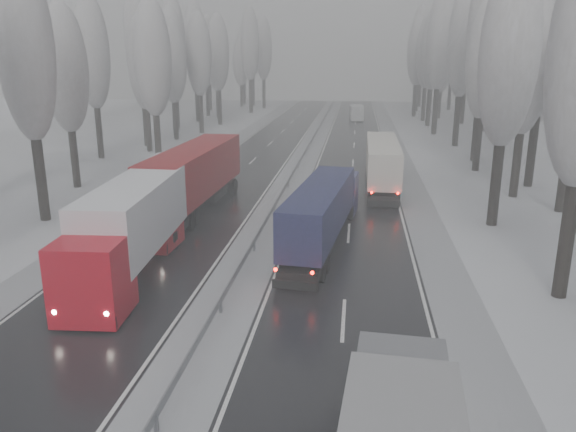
% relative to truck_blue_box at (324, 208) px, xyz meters
% --- Properties ---
extents(carriageway_right, '(7.50, 200.00, 0.03)m').
position_rel_truck_blue_box_xyz_m(carriageway_right, '(1.47, 8.13, -2.15)').
color(carriageway_right, black).
rests_on(carriageway_right, ground).
extents(carriageway_left, '(7.50, 200.00, 0.03)m').
position_rel_truck_blue_box_xyz_m(carriageway_left, '(-9.03, 8.13, -2.15)').
color(carriageway_left, black).
rests_on(carriageway_left, ground).
extents(median_slush, '(3.00, 200.00, 0.04)m').
position_rel_truck_blue_box_xyz_m(median_slush, '(-3.78, 8.13, -2.15)').
color(median_slush, '#A6A9AE').
rests_on(median_slush, ground).
extents(shoulder_right, '(2.40, 200.00, 0.04)m').
position_rel_truck_blue_box_xyz_m(shoulder_right, '(6.42, 8.13, -2.15)').
color(shoulder_right, '#A6A9AE').
rests_on(shoulder_right, ground).
extents(shoulder_left, '(2.40, 200.00, 0.04)m').
position_rel_truck_blue_box_xyz_m(shoulder_left, '(-13.98, 8.13, -2.15)').
color(shoulder_left, '#A6A9AE').
rests_on(shoulder_left, ground).
extents(median_guardrail, '(0.12, 200.00, 0.76)m').
position_rel_truck_blue_box_xyz_m(median_guardrail, '(-3.78, 8.12, -1.57)').
color(median_guardrail, slate).
rests_on(median_guardrail, ground).
extents(tree_18, '(3.60, 3.60, 16.58)m').
position_rel_truck_blue_box_xyz_m(tree_18, '(10.73, 5.17, 8.53)').
color(tree_18, black).
rests_on(tree_18, ground).
extents(tree_20, '(3.60, 3.60, 15.71)m').
position_rel_truck_blue_box_xyz_m(tree_20, '(14.12, 13.30, 7.98)').
color(tree_20, black).
rests_on(tree_20, ground).
extents(tree_21, '(3.60, 3.60, 18.62)m').
position_rel_truck_blue_box_xyz_m(tree_21, '(16.35, 17.30, 9.83)').
color(tree_21, black).
rests_on(tree_21, ground).
extents(tree_22, '(3.60, 3.60, 15.86)m').
position_rel_truck_blue_box_xyz_m(tree_22, '(13.25, 23.73, 8.08)').
color(tree_22, black).
rests_on(tree_22, ground).
extents(tree_23, '(3.60, 3.60, 13.55)m').
position_rel_truck_blue_box_xyz_m(tree_23, '(19.53, 27.73, 6.60)').
color(tree_23, black).
rests_on(tree_23, ground).
extents(tree_24, '(3.60, 3.60, 20.49)m').
position_rel_truck_blue_box_xyz_m(tree_24, '(14.12, 29.15, 11.02)').
color(tree_24, black).
rests_on(tree_24, ground).
extents(tree_25, '(3.60, 3.60, 19.44)m').
position_rel_truck_blue_box_xyz_m(tree_25, '(21.04, 33.15, 10.35)').
color(tree_25, black).
rests_on(tree_25, ground).
extents(tree_26, '(3.60, 3.60, 18.78)m').
position_rel_truck_blue_box_xyz_m(tree_26, '(13.79, 39.40, 9.94)').
color(tree_26, black).
rests_on(tree_26, ground).
extents(tree_27, '(3.60, 3.60, 17.62)m').
position_rel_truck_blue_box_xyz_m(tree_27, '(20.94, 43.40, 9.19)').
color(tree_27, black).
rests_on(tree_27, ground).
extents(tree_28, '(3.60, 3.60, 19.62)m').
position_rel_truck_blue_box_xyz_m(tree_28, '(12.56, 50.09, 10.47)').
color(tree_28, black).
rests_on(tree_28, ground).
extents(tree_29, '(3.60, 3.60, 18.11)m').
position_rel_truck_blue_box_xyz_m(tree_29, '(19.94, 54.09, 9.51)').
color(tree_29, black).
rests_on(tree_29, ground).
extents(tree_30, '(3.60, 3.60, 17.86)m').
position_rel_truck_blue_box_xyz_m(tree_30, '(12.79, 59.84, 9.35)').
color(tree_30, black).
rests_on(tree_30, ground).
extents(tree_31, '(3.60, 3.60, 18.58)m').
position_rel_truck_blue_box_xyz_m(tree_31, '(18.70, 63.84, 9.81)').
color(tree_31, black).
rests_on(tree_31, ground).
extents(tree_32, '(3.60, 3.60, 17.33)m').
position_rel_truck_blue_box_xyz_m(tree_32, '(12.85, 67.35, 9.01)').
color(tree_32, black).
rests_on(tree_32, ground).
extents(tree_33, '(3.60, 3.60, 14.33)m').
position_rel_truck_blue_box_xyz_m(tree_33, '(15.99, 71.35, 7.09)').
color(tree_33, black).
rests_on(tree_33, ground).
extents(tree_34, '(3.60, 3.60, 17.63)m').
position_rel_truck_blue_box_xyz_m(tree_34, '(11.96, 74.45, 9.20)').
color(tree_34, black).
rests_on(tree_34, ground).
extents(tree_35, '(3.60, 3.60, 18.25)m').
position_rel_truck_blue_box_xyz_m(tree_35, '(21.17, 78.45, 9.60)').
color(tree_35, black).
rests_on(tree_35, ground).
extents(tree_36, '(3.60, 3.60, 20.23)m').
position_rel_truck_blue_box_xyz_m(tree_36, '(13.26, 84.29, 10.85)').
color(tree_36, black).
rests_on(tree_36, ground).
extents(tree_37, '(3.60, 3.60, 16.37)m').
position_rel_truck_blue_box_xyz_m(tree_37, '(20.24, 88.29, 8.40)').
color(tree_37, black).
rests_on(tree_37, ground).
extents(tree_38, '(3.60, 3.60, 17.97)m').
position_rel_truck_blue_box_xyz_m(tree_38, '(14.95, 94.86, 9.42)').
color(tree_38, black).
rests_on(tree_38, ground).
extents(tree_39, '(3.60, 3.60, 16.19)m').
position_rel_truck_blue_box_xyz_m(tree_39, '(17.77, 98.86, 8.28)').
color(tree_39, black).
rests_on(tree_39, ground).
extents(tree_58, '(3.60, 3.60, 17.21)m').
position_rel_truck_blue_box_xyz_m(tree_58, '(-18.90, 2.70, 8.94)').
color(tree_58, black).
rests_on(tree_58, ground).
extents(tree_60, '(3.60, 3.60, 14.84)m').
position_rel_truck_blue_box_xyz_m(tree_60, '(-21.52, 12.33, 7.42)').
color(tree_60, black).
rests_on(tree_60, ground).
extents(tree_61, '(3.60, 3.60, 13.95)m').
position_rel_truck_blue_box_xyz_m(tree_61, '(-27.30, 16.33, 6.85)').
color(tree_61, black).
rests_on(tree_61, ground).
extents(tree_62, '(3.60, 3.60, 16.04)m').
position_rel_truck_blue_box_xyz_m(tree_62, '(-17.72, 21.86, 8.19)').
color(tree_62, black).
rests_on(tree_62, ground).
extents(tree_63, '(3.60, 3.60, 16.88)m').
position_rel_truck_blue_box_xyz_m(tree_63, '(-25.62, 25.86, 8.73)').
color(tree_63, black).
rests_on(tree_63, ground).
extents(tree_64, '(3.60, 3.60, 15.42)m').
position_rel_truck_blue_box_xyz_m(tree_64, '(-22.04, 30.85, 7.79)').
color(tree_64, black).
rests_on(tree_64, ground).
extents(tree_65, '(3.60, 3.60, 19.48)m').
position_rel_truck_blue_box_xyz_m(tree_65, '(-23.83, 34.85, 10.38)').
color(tree_65, black).
rests_on(tree_65, ground).
extents(tree_66, '(3.60, 3.60, 15.23)m').
position_rel_truck_blue_box_xyz_m(tree_66, '(-21.93, 40.48, 7.67)').
color(tree_66, black).
rests_on(tree_66, ground).
extents(tree_67, '(3.60, 3.60, 17.09)m').
position_rel_truck_blue_box_xyz_m(tree_67, '(-23.32, 44.48, 8.86)').
color(tree_67, black).
rests_on(tree_67, ground).
extents(tree_68, '(3.60, 3.60, 16.65)m').
position_rel_truck_blue_box_xyz_m(tree_68, '(-20.36, 47.24, 8.58)').
color(tree_68, black).
rests_on(tree_68, ground).
extents(tree_69, '(3.60, 3.60, 19.35)m').
position_rel_truck_blue_box_xyz_m(tree_69, '(-25.20, 51.24, 10.29)').
color(tree_69, black).
rests_on(tree_69, ground).
extents(tree_70, '(3.60, 3.60, 17.09)m').
position_rel_truck_blue_box_xyz_m(tree_70, '(-20.10, 57.32, 8.86)').
color(tree_70, black).
rests_on(tree_70, ground).
extents(tree_71, '(3.60, 3.60, 19.61)m').
position_rel_truck_blue_box_xyz_m(tree_71, '(-24.86, 61.32, 10.46)').
color(tree_71, black).
rests_on(tree_71, ground).
extents(tree_72, '(3.60, 3.60, 15.11)m').
position_rel_truck_blue_box_xyz_m(tree_72, '(-22.71, 66.67, 7.59)').
color(tree_72, black).
rests_on(tree_72, ground).
extents(tree_73, '(3.60, 3.60, 17.22)m').
position_rel_truck_blue_box_xyz_m(tree_73, '(-25.59, 70.67, 8.94)').
color(tree_73, black).
rests_on(tree_73, ground).
extents(tree_74, '(3.60, 3.60, 19.68)m').
position_rel_truck_blue_box_xyz_m(tree_74, '(-18.85, 77.46, 10.51)').
color(tree_74, black).
rests_on(tree_74, ground).
extents(tree_75, '(3.60, 3.60, 18.60)m').
position_rel_truck_blue_box_xyz_m(tree_75, '(-27.97, 81.46, 9.82)').
color(tree_75, black).
rests_on(tree_75, ground).
extents(tree_76, '(3.60, 3.60, 18.55)m').
position_rel_truck_blue_box_xyz_m(tree_76, '(-17.82, 86.85, 9.79)').
color(tree_76, black).
rests_on(tree_76, ground).
extents(tree_77, '(3.60, 3.60, 14.32)m').
position_rel_truck_blue_box_xyz_m(tree_77, '(-23.44, 90.85, 7.09)').
color(tree_77, black).
rests_on(tree_77, ground).
extents(tree_78, '(3.60, 3.60, 19.55)m').
position_rel_truck_blue_box_xyz_m(tree_78, '(-21.34, 93.44, 10.42)').
color(tree_78, black).
rests_on(tree_78, ground).
extents(tree_79, '(3.60, 3.60, 17.07)m').
position_rel_truck_blue_box_xyz_m(tree_79, '(-24.11, 97.44, 8.84)').
color(tree_79, black).
rests_on(tree_79, ground).
extents(truck_blue_box, '(3.88, 14.60, 3.71)m').
position_rel_truck_blue_box_xyz_m(truck_blue_box, '(0.00, 0.00, 0.00)').
color(truck_blue_box, '#202151').
rests_on(truck_blue_box, ground).
extents(truck_cream_box, '(2.52, 15.49, 3.97)m').
position_rel_truck_blue_box_xyz_m(truck_cream_box, '(3.91, 15.52, 0.15)').
color(truck_cream_box, '#A6A493').
rests_on(truck_cream_box, ground).
extents(box_truck_distant, '(2.54, 6.89, 2.52)m').
position_rel_truck_blue_box_xyz_m(box_truck_distant, '(1.56, 66.70, -0.88)').
color(box_truck_distant, '#B4B8BC').
rests_on(box_truck_distant, ground).
extents(truck_red_white, '(3.86, 17.82, 4.54)m').
position_rel_truck_blue_box_xyz_m(truck_red_white, '(-9.28, -4.29, 0.48)').
color(truck_red_white, '#BA0A19').
rests_on(truck_red_white, ground).
extents(truck_red_red, '(3.51, 17.99, 4.59)m').
position_rel_truck_blue_box_xyz_m(truck_red_red, '(-9.36, 4.58, 0.51)').
color(truck_red_red, red).
rests_on(truck_red_red, ground).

